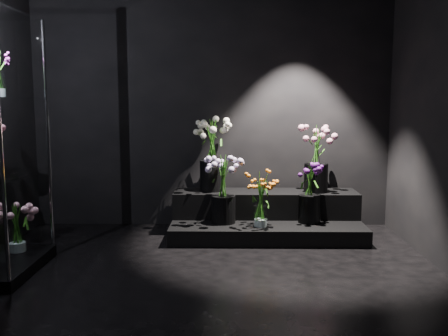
{
  "coord_description": "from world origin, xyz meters",
  "views": [
    {
      "loc": [
        0.22,
        -3.63,
        1.43
      ],
      "look_at": [
        0.15,
        1.2,
        0.77
      ],
      "focal_mm": 40.0,
      "sensor_mm": 36.0,
      "label": 1
    }
  ],
  "objects": [
    {
      "name": "display_riser",
      "position": [
        0.6,
        1.6,
        0.18
      ],
      "size": [
        1.99,
        0.88,
        0.44
      ],
      "color": "black",
      "rests_on": "floor"
    },
    {
      "name": "wall_back",
      "position": [
        0.0,
        2.0,
        1.4
      ],
      "size": [
        4.0,
        0.0,
        4.0
      ],
      "primitive_type": "plane",
      "rotation": [
        1.57,
        0.0,
        0.0
      ],
      "color": "black",
      "rests_on": "floor"
    },
    {
      "name": "bouquet_cream_roses",
      "position": [
        0.01,
        1.75,
        0.88
      ],
      "size": [
        0.43,
        0.43,
        0.78
      ],
      "rotation": [
        0.0,
        0.0,
        -0.14
      ],
      "color": "black",
      "rests_on": "display_riser"
    },
    {
      "name": "bouquet_case_base_pink",
      "position": [
        -1.67,
        0.61,
        0.32
      ],
      "size": [
        0.35,
        0.35,
        0.42
      ],
      "rotation": [
        0.0,
        0.0,
        0.01
      ],
      "color": "white",
      "rests_on": "display_case"
    },
    {
      "name": "wall_front",
      "position": [
        0.0,
        -2.0,
        1.4
      ],
      "size": [
        4.0,
        0.0,
        4.0
      ],
      "primitive_type": "plane",
      "rotation": [
        -1.57,
        0.0,
        0.0
      ],
      "color": "black",
      "rests_on": "floor"
    },
    {
      "name": "bouquet_pink_roses",
      "position": [
        1.14,
        1.69,
        0.85
      ],
      "size": [
        0.44,
        0.44,
        0.71
      ],
      "rotation": [
        0.0,
        0.0,
        0.13
      ],
      "color": "black",
      "rests_on": "display_riser"
    },
    {
      "name": "bouquet_purple",
      "position": [
        1.03,
        1.43,
        0.52
      ],
      "size": [
        0.35,
        0.35,
        0.62
      ],
      "rotation": [
        0.0,
        0.0,
        -0.15
      ],
      "color": "black",
      "rests_on": "display_riser"
    },
    {
      "name": "floor",
      "position": [
        0.0,
        0.0,
        0.0
      ],
      "size": [
        4.0,
        4.0,
        0.0
      ],
      "primitive_type": "plane",
      "color": "black",
      "rests_on": "ground"
    },
    {
      "name": "bouquet_lilac",
      "position": [
        0.15,
        1.41,
        0.57
      ],
      "size": [
        0.48,
        0.48,
        0.7
      ],
      "rotation": [
        0.0,
        0.0,
        0.35
      ],
      "color": "black",
      "rests_on": "display_riser"
    },
    {
      "name": "bouquet_orange_bells",
      "position": [
        0.52,
        1.26,
        0.44
      ],
      "size": [
        0.26,
        0.26,
        0.54
      ],
      "rotation": [
        0.0,
        0.0,
        0.0
      ],
      "color": "white",
      "rests_on": "display_riser"
    }
  ]
}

